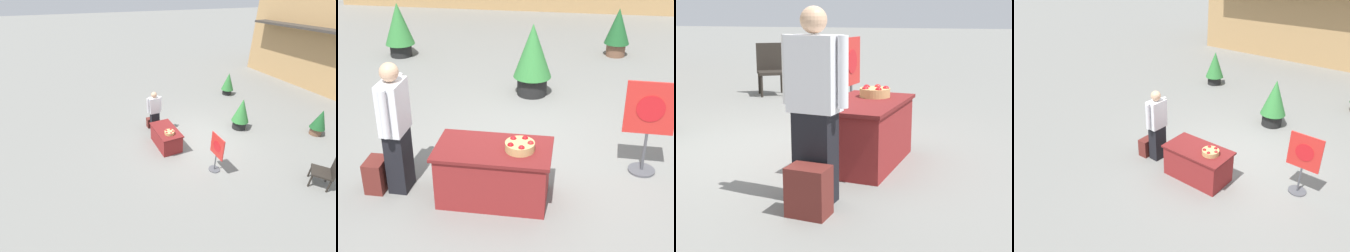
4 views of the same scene
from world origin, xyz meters
TOP-DOWN VIEW (x-y plane):
  - ground_plane at (0.00, 0.00)m, footprint 120.00×120.00m
  - display_table at (-0.19, -1.27)m, footprint 1.39×0.78m
  - apple_basket at (0.12, -1.28)m, footprint 0.35×0.35m
  - person_visitor at (-1.40, -1.24)m, footprint 0.27×0.61m
  - backpack at (-1.69, -1.32)m, footprint 0.24×0.34m
  - poster_board at (1.69, -0.39)m, footprint 0.65×0.36m
  - patio_chair at (3.58, 2.14)m, footprint 0.77×0.77m
  - potted_plant_far_right at (-3.23, 3.79)m, footprint 0.65×0.65m
  - potted_plant_far_left at (1.60, 4.54)m, footprint 0.56×0.56m
  - potted_plant_near_left at (-0.06, 2.04)m, footprint 0.69×0.69m

SIDE VIEW (x-z plane):
  - ground_plane at x=0.00m, z-range 0.00..0.00m
  - backpack at x=-1.69m, z-range 0.00..0.42m
  - display_table at x=-0.19m, z-range 0.00..0.71m
  - patio_chair at x=3.58m, z-range 0.05..1.11m
  - potted_plant_far_left at x=1.60m, z-range 0.05..1.13m
  - potted_plant_far_right at x=-3.23m, z-range 0.06..1.26m
  - potted_plant_near_left at x=-0.06m, z-range 0.05..1.38m
  - poster_board at x=1.69m, z-range 0.08..1.38m
  - apple_basket at x=0.12m, z-range 0.70..0.83m
  - person_visitor at x=-1.40m, z-range 0.02..1.70m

